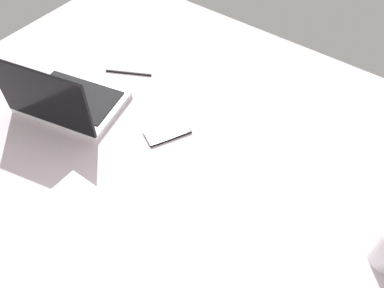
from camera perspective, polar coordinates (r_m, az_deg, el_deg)
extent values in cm
cube|color=silver|center=(127.89, -2.36, -2.80)|extent=(180.00, 140.00, 18.00)
cube|color=silver|center=(138.48, -17.04, 5.89)|extent=(37.33, 29.83, 2.00)
cube|color=black|center=(138.47, -16.81, 6.65)|extent=(32.08, 23.09, 0.40)
cube|color=black|center=(125.47, -21.02, 6.33)|extent=(32.38, 8.40, 21.00)
cube|color=black|center=(124.07, -3.64, 1.74)|extent=(12.55, 15.56, 0.80)
cube|color=black|center=(146.71, -9.27, 10.21)|extent=(15.36, 8.37, 0.60)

